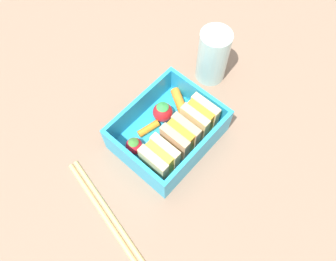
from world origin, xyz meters
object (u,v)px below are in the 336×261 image
object	(u,v)px
strawberry_left	(163,112)
carrot_stick_left	(148,129)
chopstick_pair	(110,218)
sandwich_left	(199,117)
strawberry_far_left	(134,146)
sandwich_center_left	(180,137)
sandwich_center	(159,158)
drinking_glass	(213,56)
carrot_stick_far_left	(180,102)

from	to	relation	value
strawberry_left	carrot_stick_left	xyz separation A→B (cm)	(3.23, -0.09, -1.12)
strawberry_left	carrot_stick_left	world-z (taller)	strawberry_left
chopstick_pair	carrot_stick_left	bearing A→B (deg)	-159.32
sandwich_left	strawberry_far_left	world-z (taller)	sandwich_left
sandwich_center_left	sandwich_center	bearing A→B (deg)	0.00
sandwich_center_left	chopstick_pair	distance (cm)	15.25
carrot_stick_left	strawberry_far_left	size ratio (longest dim) A/B	1.11
sandwich_center_left	strawberry_far_left	world-z (taller)	sandwich_center_left
sandwich_center	strawberry_left	size ratio (longest dim) A/B	1.34
sandwich_center	drinking_glass	distance (cm)	19.44
carrot_stick_left	strawberry_far_left	world-z (taller)	strawberry_far_left
sandwich_center	chopstick_pair	distance (cm)	10.92
carrot_stick_left	sandwich_center_left	bearing A→B (deg)	105.12
carrot_stick_left	chopstick_pair	size ratio (longest dim) A/B	0.17
sandwich_center	strawberry_far_left	xyz separation A→B (cm)	(0.73, -4.47, -1.08)
sandwich_center_left	sandwich_center	size ratio (longest dim) A/B	1.00
sandwich_center_left	carrot_stick_far_left	bearing A→B (deg)	-139.21
sandwich_left	carrot_stick_far_left	xyz separation A→B (cm)	(-0.86, -4.61, -1.72)
sandwich_left	strawberry_far_left	size ratio (longest dim) A/B	1.57
drinking_glass	chopstick_pair	bearing A→B (deg)	9.98
carrot_stick_far_left	drinking_glass	size ratio (longest dim) A/B	0.50
carrot_stick_far_left	carrot_stick_left	world-z (taller)	carrot_stick_far_left
sandwich_center_left	carrot_stick_left	world-z (taller)	sandwich_center_left
sandwich_center	carrot_stick_far_left	bearing A→B (deg)	-154.86
strawberry_far_left	drinking_glass	bearing A→B (deg)	-177.79
sandwich_left	chopstick_pair	distance (cm)	19.65
strawberry_left	carrot_stick_far_left	bearing A→B (deg)	172.13
carrot_stick_far_left	drinking_glass	xyz separation A→B (cm)	(-8.86, -0.61, 2.91)
sandwich_left	carrot_stick_left	distance (cm)	8.08
sandwich_left	drinking_glass	size ratio (longest dim) A/B	0.51
strawberry_left	strawberry_far_left	xyz separation A→B (cm)	(7.03, 0.63, -0.27)
drinking_glass	carrot_stick_far_left	bearing A→B (deg)	3.94
drinking_glass	sandwich_center_left	bearing A→B (deg)	20.18
sandwich_center	carrot_stick_far_left	world-z (taller)	sandwich_center
sandwich_center	strawberry_left	xyz separation A→B (cm)	(-6.30, -5.10, -0.81)
sandwich_center	carrot_stick_left	size ratio (longest dim) A/B	1.41
carrot_stick_far_left	drinking_glass	world-z (taller)	drinking_glass
carrot_stick_left	strawberry_far_left	distance (cm)	3.97
sandwich_center	sandwich_center_left	bearing A→B (deg)	180.00
sandwich_center_left	carrot_stick_left	size ratio (longest dim) A/B	1.41
sandwich_center	sandwich_left	bearing A→B (deg)	180.00
carrot_stick_far_left	chopstick_pair	xyz separation A→B (cm)	(20.22, 4.51, -1.62)
sandwich_left	sandwich_center_left	xyz separation A→B (cm)	(4.48, 0.00, 0.00)
carrot_stick_far_left	strawberry_left	bearing A→B (deg)	-7.87
strawberry_far_left	strawberry_left	bearing A→B (deg)	-174.91
sandwich_left	strawberry_left	size ratio (longest dim) A/B	1.34
sandwich_center_left	strawberry_left	bearing A→B (deg)	-109.68
carrot_stick_far_left	chopstick_pair	world-z (taller)	carrot_stick_far_left
strawberry_far_left	drinking_glass	size ratio (longest dim) A/B	0.33
sandwich_left	carrot_stick_left	size ratio (longest dim) A/B	1.41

